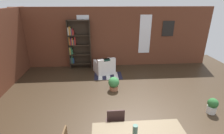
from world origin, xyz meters
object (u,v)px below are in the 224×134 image
at_px(vase_on_table, 135,132).
at_px(potted_plant_corner, 212,105).
at_px(dining_chair_far_left, 115,124).
at_px(potted_plant_by_shelf, 114,83).
at_px(armchair_white, 104,67).
at_px(bookshelf_tall, 78,44).

height_order(vase_on_table, potted_plant_corner, vase_on_table).
xyz_separation_m(dining_chair_far_left, potted_plant_by_shelf, (0.17, 2.44, -0.25)).
bearing_deg(potted_plant_by_shelf, vase_on_table, -87.60).
height_order(vase_on_table, armchair_white, vase_on_table).
relative_size(vase_on_table, bookshelf_tall, 0.12).
height_order(vase_on_table, bookshelf_tall, bookshelf_tall).
xyz_separation_m(armchair_white, potted_plant_by_shelf, (0.29, -1.59, -0.01)).
xyz_separation_m(vase_on_table, bookshelf_tall, (-1.63, 5.43, 0.30)).
bearing_deg(vase_on_table, potted_plant_corner, 30.51).
xyz_separation_m(vase_on_table, armchair_white, (-0.42, 4.71, -0.61)).
distance_m(vase_on_table, dining_chair_far_left, 0.83).
relative_size(dining_chair_far_left, potted_plant_by_shelf, 1.88).
height_order(dining_chair_far_left, bookshelf_tall, bookshelf_tall).
distance_m(dining_chair_far_left, bookshelf_tall, 4.98).
bearing_deg(bookshelf_tall, potted_plant_corner, -42.42).
distance_m(armchair_white, potted_plant_corner, 4.39).
xyz_separation_m(vase_on_table, potted_plant_corner, (2.62, 1.55, -0.64)).
relative_size(vase_on_table, dining_chair_far_left, 0.29).
distance_m(dining_chair_far_left, armchair_white, 4.04).
xyz_separation_m(bookshelf_tall, potted_plant_corner, (4.25, -3.89, -0.93)).
distance_m(bookshelf_tall, potted_plant_corner, 5.84).
bearing_deg(dining_chair_far_left, potted_plant_by_shelf, 86.04).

